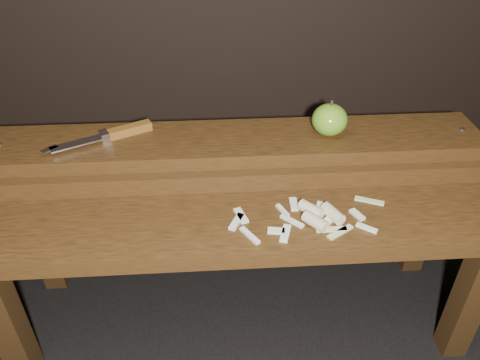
{
  "coord_description": "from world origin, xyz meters",
  "views": [
    {
      "loc": [
        -0.06,
        -0.81,
        1.07
      ],
      "look_at": [
        0.0,
        0.06,
        0.45
      ],
      "focal_mm": 35.0,
      "sensor_mm": 36.0,
      "label": 1
    }
  ],
  "objects": [
    {
      "name": "ground",
      "position": [
        0.0,
        0.0,
        0.0
      ],
      "size": [
        60.0,
        60.0,
        0.0
      ],
      "primitive_type": "plane",
      "color": "black"
    },
    {
      "name": "bench_front_tier",
      "position": [
        0.0,
        -0.06,
        0.35
      ],
      "size": [
        1.2,
        0.2,
        0.42
      ],
      "color": "black",
      "rests_on": "ground"
    },
    {
      "name": "bench_rear_tier",
      "position": [
        0.0,
        0.17,
        0.41
      ],
      "size": [
        1.2,
        0.21,
        0.5
      ],
      "color": "black",
      "rests_on": "ground"
    },
    {
      "name": "apple",
      "position": [
        0.22,
        0.17,
        0.54
      ],
      "size": [
        0.09,
        0.09,
        0.09
      ],
      "color": "#63961F",
      "rests_on": "bench_rear_tier"
    },
    {
      "name": "knife",
      "position": [
        -0.29,
        0.19,
        0.51
      ],
      "size": [
        0.24,
        0.13,
        0.02
      ],
      "color": "brown",
      "rests_on": "bench_rear_tier"
    },
    {
      "name": "apple_scraps",
      "position": [
        0.15,
        -0.06,
        0.43
      ],
      "size": [
        0.35,
        0.15,
        0.03
      ],
      "color": "beige",
      "rests_on": "bench_front_tier"
    }
  ]
}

